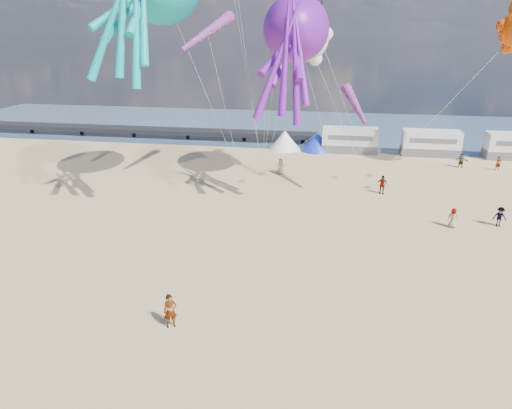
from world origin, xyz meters
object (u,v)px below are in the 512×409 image
sandbag_a (242,181)px  kite_octopus_purple (296,29)px  sandbag_d (370,175)px  sandbag_e (263,174)px  beachgoer_3 (382,185)px  tent_blue (317,141)px  kite_panda (307,39)px  beachgoer_2 (500,217)px  beachgoer_4 (461,161)px  beachgoer_6 (453,218)px  beachgoer_5 (498,164)px  windsock_mid (314,20)px  standing_person (170,311)px  sandbag_c (368,187)px  sandbag_b (335,177)px  beachgoer_0 (281,166)px  motorhome_0 (350,140)px  windsock_right (355,105)px  tent_white (285,140)px  motorhome_1 (431,143)px  windsock_left (207,32)px

sandbag_a → kite_octopus_purple: kite_octopus_purple is taller
sandbag_d → sandbag_e: same height
sandbag_d → beachgoer_3: bearing=-82.0°
tent_blue → kite_panda: size_ratio=0.61×
beachgoer_2 → beachgoer_4: 16.66m
tent_blue → beachgoer_6: 25.13m
beachgoer_5 → sandbag_d: (-13.64, -4.64, -0.64)m
beachgoer_2 → windsock_mid: bearing=149.0°
beachgoer_4 → windsock_mid: 22.76m
standing_person → sandbag_c: size_ratio=3.63×
beachgoer_5 → sandbag_e: bearing=-169.6°
beachgoer_6 → sandbag_b: (-8.84, 11.05, -0.66)m
beachgoer_0 → kite_panda: bearing=-54.9°
standing_person → beachgoer_3: bearing=34.4°
beachgoer_0 → beachgoer_5: beachgoer_0 is taller
standing_person → kite_octopus_purple: 27.58m
beachgoer_6 → kite_octopus_purple: bearing=-21.3°
sandbag_e → kite_octopus_purple: bearing=-38.4°
motorhome_0 → windsock_mid: size_ratio=0.97×
beachgoer_4 → kite_panda: 22.48m
sandbag_a → kite_octopus_purple: (4.92, 0.16, 14.01)m
beachgoer_5 → windsock_right: windsock_right is taller
beachgoer_5 → windsock_right: (-15.86, -10.92, 7.34)m
beachgoer_4 → beachgoer_0: bearing=-153.7°
standing_person → windsock_mid: (5.16, 25.32, 13.94)m
beachgoer_3 → kite_octopus_purple: kite_octopus_purple is taller
beachgoer_0 → sandbag_e: bearing=-170.4°
sandbag_a → beachgoer_2: bearing=-19.1°
beachgoer_5 → kite_octopus_purple: (-21.26, -8.57, 13.37)m
standing_person → kite_panda: 27.98m
tent_white → sandbag_e: tent_white is taller
sandbag_b → windsock_mid: (-2.71, -1.26, 14.74)m
motorhome_0 → beachgoer_2: size_ratio=4.22×
beachgoer_6 → sandbag_e: (-16.26, 11.00, -0.66)m
sandbag_a → motorhome_1: bearing=35.2°
beachgoer_6 → windsock_right: 12.16m
motorhome_0 → kite_panda: 18.43m
beachgoer_2 → kite_panda: kite_panda is taller
beachgoer_5 → beachgoer_6: 18.89m
standing_person → beachgoer_5: standing_person is taller
windsock_left → beachgoer_0: bearing=49.5°
motorhome_1 → windsock_right: 20.19m
windsock_left → beachgoer_2: bearing=3.0°
beachgoer_0 → beachgoer_4: size_ratio=1.06×
kite_octopus_purple → windsock_mid: bearing=49.7°
beachgoer_2 → sandbag_e: 22.26m
motorhome_1 → beachgoer_0: size_ratio=3.98×
tent_blue → kite_octopus_purple: (-1.69, -14.04, 12.92)m
sandbag_d → windsock_mid: (-6.18, -2.54, 14.74)m
sandbag_b → windsock_mid: windsock_mid is taller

